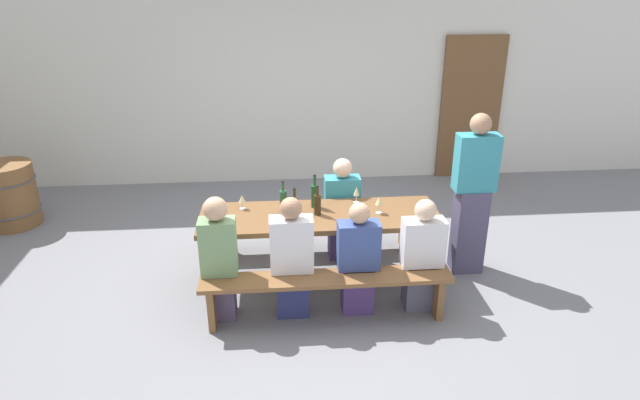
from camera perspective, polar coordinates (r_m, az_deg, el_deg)
The scene contains 20 objects.
ground_plane at distance 5.72m, azimuth 0.00°, elevation -8.34°, with size 24.00×24.00×0.00m, color slate.
back_wall at distance 8.09m, azimuth -1.94°, elevation 13.11°, with size 14.00×0.20×3.20m, color silver.
wooden_door at distance 8.57m, azimuth 15.26°, elevation 9.12°, with size 0.90×0.06×2.10m, color brown.
tasting_table at distance 5.41m, azimuth 0.00°, elevation -2.21°, with size 2.34×0.75×0.75m.
bench_near at distance 4.96m, azimuth 0.69°, elevation -8.79°, with size 2.24×0.30×0.45m.
bench_far at distance 6.15m, azimuth -0.55°, elevation -2.20°, with size 2.24×0.30×0.45m.
wine_bottle_0 at distance 5.34m, azimuth -3.81°, elevation -0.18°, with size 0.07×0.07×0.34m.
wine_bottle_1 at distance 5.27m, azimuth -2.63°, elevation -0.71°, with size 0.08×0.08×0.30m.
wine_bottle_2 at distance 5.49m, azimuth -0.54°, elevation 0.49°, with size 0.08×0.08×0.34m.
wine_bottle_3 at distance 5.33m, azimuth -0.26°, elevation -0.40°, with size 0.07×0.07×0.30m.
wine_glass_0 at distance 5.60m, azimuth 3.79°, elevation 0.85°, with size 0.06×0.06×0.17m.
wine_glass_1 at distance 5.38m, azimuth 6.13°, elevation -0.13°, with size 0.08×0.08×0.17m.
wine_glass_2 at distance 5.51m, azimuth -8.05°, elevation 0.08°, with size 0.07×0.07×0.15m.
seated_guest_near_0 at distance 4.99m, azimuth -10.35°, elevation -6.15°, with size 0.32×0.24×1.18m.
seated_guest_near_1 at distance 4.98m, azimuth -2.92°, elevation -6.24°, with size 0.38×0.24×1.15m.
seated_guest_near_2 at distance 5.05m, azimuth 3.94°, elevation -6.31°, with size 0.38×0.24×1.08m.
seated_guest_near_3 at distance 5.16m, azimuth 10.45°, elevation -5.89°, with size 0.38×0.24×1.09m.
seated_guest_far_0 at distance 5.97m, azimuth 2.27°, elevation -1.15°, with size 0.38×0.24×1.13m.
standing_host at distance 5.79m, azimuth 15.44°, elevation 0.23°, with size 0.41×0.24×1.69m.
wine_barrel at distance 7.78m, azimuth -29.44°, elevation 0.47°, with size 0.68×0.68×0.79m.
Camera 1 is at (-0.42, -4.88, 2.96)m, focal length 31.02 mm.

